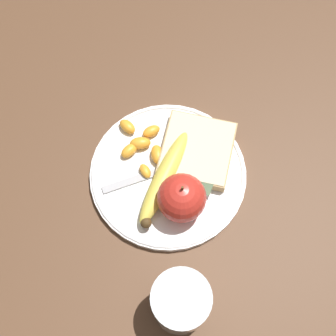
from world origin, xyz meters
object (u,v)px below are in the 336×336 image
at_px(plate, 168,174).
at_px(fork, 160,171).
at_px(banana, 165,177).
at_px(bread_slice, 197,150).
at_px(apple, 182,198).
at_px(juice_glass, 180,302).
at_px(jam_packet, 202,184).

xyz_separation_m(plate, fork, (-0.00, 0.01, 0.01)).
bearing_deg(banana, fork, 46.70).
bearing_deg(bread_slice, plate, 147.48).
bearing_deg(apple, juice_glass, -160.45).
relative_size(banana, fork, 1.31).
xyz_separation_m(banana, bread_slice, (0.07, -0.03, -0.01)).
relative_size(bread_slice, jam_packet, 3.00).
bearing_deg(juice_glass, banana, 27.38).
height_order(plate, apple, apple).
distance_m(juice_glass, apple, 0.15).
bearing_deg(fork, banana, -84.18).
distance_m(apple, fork, 0.08).
height_order(plate, bread_slice, bread_slice).
xyz_separation_m(bread_slice, fork, (-0.05, 0.04, -0.01)).
xyz_separation_m(plate, bread_slice, (0.05, -0.03, 0.02)).
height_order(plate, jam_packet, jam_packet).
distance_m(banana, jam_packet, 0.06).
bearing_deg(banana, jam_packet, -77.89).
relative_size(plate, juice_glass, 2.78).
xyz_separation_m(juice_glass, apple, (0.14, 0.05, 0.01)).
bearing_deg(plate, juice_glass, -154.47).
bearing_deg(bread_slice, banana, 154.24).
bearing_deg(plate, apple, -139.16).
xyz_separation_m(juice_glass, bread_slice, (0.24, 0.06, -0.02)).
bearing_deg(apple, fork, 50.81).
xyz_separation_m(juice_glass, jam_packet, (0.19, 0.03, -0.02)).
xyz_separation_m(fork, jam_packet, (0.00, -0.07, 0.01)).
distance_m(plate, banana, 0.03).
distance_m(plate, bread_slice, 0.06).
bearing_deg(jam_packet, banana, 102.11).
height_order(juice_glass, jam_packet, juice_glass).
bearing_deg(jam_packet, apple, 155.27).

